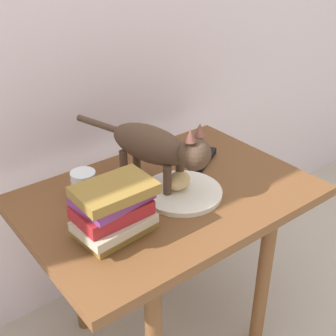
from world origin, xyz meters
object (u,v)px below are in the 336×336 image
(cat, at_px, (158,147))
(tv_remote, at_px, (203,159))
(bread_roll, at_px, (179,181))
(book_stack, at_px, (113,210))
(candle_jar, at_px, (84,187))
(side_table, at_px, (168,216))
(plate, at_px, (182,192))

(cat, relative_size, tv_remote, 3.10)
(tv_remote, bearing_deg, bread_roll, 179.01)
(cat, distance_m, book_stack, 0.25)
(candle_jar, distance_m, tv_remote, 0.41)
(candle_jar, height_order, tv_remote, candle_jar)
(bread_roll, relative_size, cat, 0.17)
(side_table, bearing_deg, cat, 98.38)
(side_table, relative_size, plate, 3.55)
(plate, height_order, cat, cat)
(plate, xyz_separation_m, cat, (-0.03, 0.07, 0.13))
(cat, bearing_deg, plate, -68.08)
(candle_jar, bearing_deg, book_stack, -95.97)
(cat, bearing_deg, bread_roll, -63.01)
(side_table, xyz_separation_m, bread_roll, (0.02, -0.02, 0.12))
(plate, relative_size, bread_roll, 2.91)
(bread_roll, xyz_separation_m, book_stack, (-0.25, -0.05, 0.03))
(tv_remote, bearing_deg, book_stack, 170.12)
(bread_roll, bearing_deg, side_table, 141.43)
(side_table, relative_size, tv_remote, 5.50)
(bread_roll, bearing_deg, tv_remote, 27.97)
(plate, bearing_deg, bread_roll, 88.64)
(side_table, distance_m, tv_remote, 0.24)
(book_stack, distance_m, candle_jar, 0.19)
(bread_roll, distance_m, book_stack, 0.26)
(candle_jar, bearing_deg, cat, -21.63)
(book_stack, xyz_separation_m, tv_remote, (0.43, 0.15, -0.06))
(side_table, relative_size, cat, 1.77)
(book_stack, distance_m, tv_remote, 0.46)
(side_table, distance_m, candle_jar, 0.27)
(plate, height_order, tv_remote, tv_remote)
(book_stack, bearing_deg, bread_roll, 12.00)
(plate, xyz_separation_m, tv_remote, (0.18, 0.11, 0.00))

